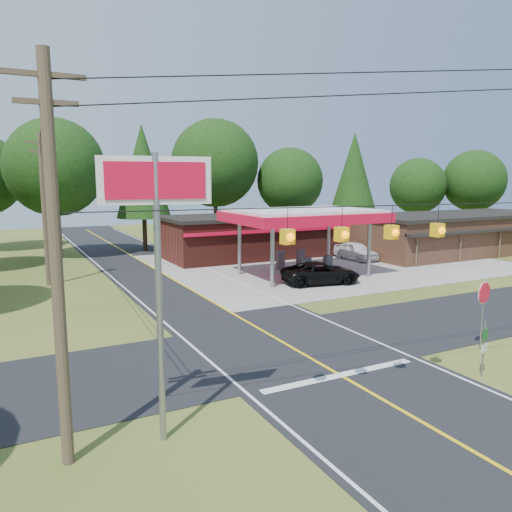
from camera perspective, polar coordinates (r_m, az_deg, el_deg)
name	(u,v)px	position (r m, az deg, el deg)	size (l,w,h in m)	color
ground	(289,346)	(21.67, 3.83, -10.28)	(120.00, 120.00, 0.00)	#47591F
main_highway	(289,346)	(21.67, 3.83, -10.25)	(8.00, 120.00, 0.02)	black
cross_road	(289,346)	(21.67, 3.83, -10.24)	(70.00, 7.00, 0.02)	black
lane_center_yellow	(289,346)	(21.67, 3.83, -10.21)	(0.15, 110.00, 0.00)	yellow
gas_canopy	(304,218)	(36.38, 5.51, 4.36)	(10.60, 7.40, 4.88)	gray
convenience_store	(254,236)	(45.74, -0.24, 2.36)	(16.40, 7.55, 3.80)	#561F18
strip_building	(455,233)	(51.37, 21.75, 2.44)	(20.40, 8.75, 3.80)	#3F2519
utility_pole_near_left	(56,259)	(12.71, -21.90, -0.37)	(1.80, 0.30, 10.00)	#473828
utility_pole_far_left	(44,208)	(35.66, -23.08, 5.11)	(1.80, 0.30, 10.00)	#473828
utility_pole_north	(46,203)	(52.73, -22.83, 5.62)	(0.30, 0.30, 9.50)	#473828
overhead_beacons	(368,209)	(15.02, 12.65, 5.26)	(17.04, 2.04, 1.03)	black
treeline_backdrop	(150,174)	(43.07, -11.98, 9.19)	(70.27, 51.59, 13.30)	#332316
suv_car	(321,273)	(34.10, 7.43, -1.96)	(5.33, 5.33, 1.48)	black
sedan_car	(356,251)	(44.65, 11.32, 0.56)	(4.62, 4.62, 1.57)	white
big_stop_sign	(157,227)	(13.06, -11.24, 3.28)	(2.87, 0.47, 7.75)	gray
octagonal_stop_sign	(484,298)	(22.77, 24.60, -4.36)	(0.98, 0.26, 2.92)	gray
route_sign_post	(484,344)	(19.87, 24.64, -9.15)	(0.41, 0.16, 2.08)	gray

